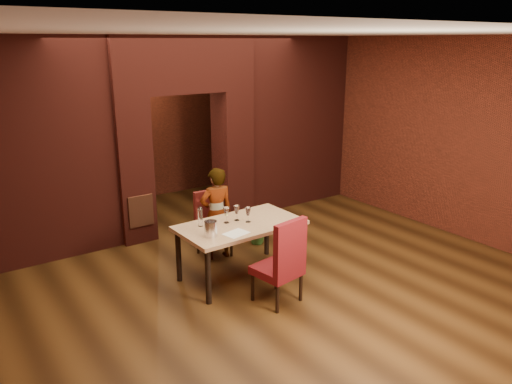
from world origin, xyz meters
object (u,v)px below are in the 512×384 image
wine_glass_b (237,213)px  water_bottle (200,216)px  dining_table (240,250)px  wine_glass_c (248,215)px  potted_plant (257,229)px  person_seated (216,214)px  chair_near (277,260)px  wine_bucket (211,229)px  wine_glass_a (226,215)px  chair_far (214,225)px

wine_glass_b → water_bottle: water_bottle is taller
dining_table → wine_glass_c: bearing=-6.6°
wine_glass_b → potted_plant: wine_glass_b is taller
person_seated → potted_plant: bearing=-164.3°
chair_near → wine_glass_c: (0.12, 0.81, 0.32)m
wine_bucket → wine_glass_a: bearing=35.8°
dining_table → chair_near: (0.00, -0.82, 0.17)m
dining_table → wine_bucket: (-0.55, -0.17, 0.49)m
chair_far → potted_plant: bearing=2.7°
dining_table → potted_plant: bearing=43.1°
wine_glass_b → water_bottle: 0.52m
wine_glass_b → water_bottle: size_ratio=0.78×
wine_glass_c → water_bottle: size_ratio=0.76×
person_seated → wine_glass_a: (-0.19, -0.60, 0.19)m
wine_bucket → wine_glass_b: bearing=27.2°
dining_table → person_seated: 0.79m
chair_near → wine_bucket: size_ratio=5.55×
chair_near → person_seated: (0.06, 1.54, 0.14)m
dining_table → chair_far: bearing=83.7°
dining_table → wine_bucket: 0.75m
person_seated → wine_glass_b: size_ratio=6.59×
chair_far → potted_plant: 0.83m
dining_table → wine_bucket: bearing=-164.4°
person_seated → potted_plant: person_seated is taller
dining_table → potted_plant: dining_table is taller
chair_far → wine_bucket: size_ratio=4.87×
wine_glass_c → water_bottle: bearing=159.3°
chair_far → water_bottle: bearing=-130.9°
chair_near → water_bottle: size_ratio=4.12×
wine_glass_a → water_bottle: (-0.35, 0.09, 0.03)m
chair_far → chair_near: chair_near is taller
dining_table → chair_far: (0.07, 0.83, 0.10)m
chair_near → wine_glass_a: (-0.14, 0.95, 0.33)m
water_bottle → potted_plant: 1.63m
wine_glass_b → water_bottle: bearing=170.4°
wine_glass_a → water_bottle: size_ratio=0.80×
chair_far → person_seated: person_seated is taller
chair_far → wine_glass_b: size_ratio=4.64×
water_bottle → potted_plant: water_bottle is taller
wine_bucket → water_bottle: size_ratio=0.74×
person_seated → potted_plant: (0.80, 0.12, -0.46)m
potted_plant → dining_table: bearing=-135.5°
chair_far → wine_glass_a: size_ratio=4.53×
wine_glass_a → wine_glass_b: wine_glass_a is taller
person_seated → chair_far: bearing=-89.8°
chair_near → chair_far: bearing=-101.7°
dining_table → water_bottle: bearing=154.5°
chair_near → wine_glass_c: size_ratio=5.43×
potted_plant → person_seated: bearing=-171.5°
chair_near → wine_glass_b: 1.00m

